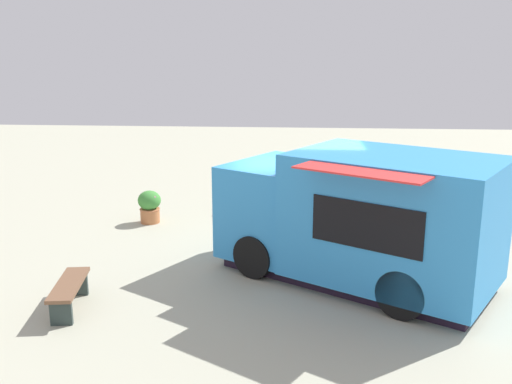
{
  "coord_description": "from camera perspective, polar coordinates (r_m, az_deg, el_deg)",
  "views": [
    {
      "loc": [
        -0.01,
        11.58,
        4.22
      ],
      "look_at": [
        0.93,
        -0.94,
        1.06
      ],
      "focal_mm": 39.84,
      "sensor_mm": 36.0,
      "label": 1
    }
  ],
  "objects": [
    {
      "name": "food_truck",
      "position": [
        10.62,
        10.35,
        -2.75
      ],
      "size": [
        5.44,
        4.67,
        2.45
      ],
      "color": "#318DD6",
      "rests_on": "ground_plane"
    },
    {
      "name": "planter_flowering_far",
      "position": [
        14.41,
        -10.63,
        -1.36
      ],
      "size": [
        0.57,
        0.57,
        0.82
      ],
      "color": "#BB6E40",
      "rests_on": "ground_plane"
    },
    {
      "name": "person_customer",
      "position": [
        15.13,
        -1.4,
        -0.66
      ],
      "size": [
        0.56,
        0.78,
        0.92
      ],
      "color": "navy",
      "rests_on": "ground_plane"
    },
    {
      "name": "ground_plane",
      "position": [
        12.33,
        4.02,
        -5.94
      ],
      "size": [
        40.0,
        40.0,
        0.0
      ],
      "primitive_type": "plane",
      "color": "#AFAF97"
    },
    {
      "name": "planter_flowering_near",
      "position": [
        16.79,
        12.75,
        0.41
      ],
      "size": [
        0.5,
        0.5,
        0.67
      ],
      "color": "gray",
      "rests_on": "ground_plane"
    },
    {
      "name": "plaza_bench",
      "position": [
        10.05,
        -18.24,
        -9.3
      ],
      "size": [
        0.6,
        1.45,
        0.47
      ],
      "color": "brown",
      "rests_on": "ground_plane"
    }
  ]
}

